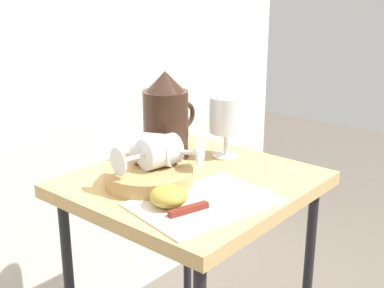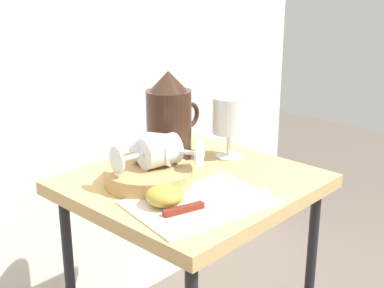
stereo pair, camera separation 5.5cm
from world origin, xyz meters
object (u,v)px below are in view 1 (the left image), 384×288
at_px(wine_glass_tipped_near, 156,149).
at_px(wine_glass_tipped_far, 158,152).
at_px(wine_glass_upright, 226,118).
at_px(apple_half_left, 169,196).
at_px(table, 192,211).
at_px(pitcher, 166,123).
at_px(knife, 207,205).
at_px(basket_tray, 149,177).

distance_m(wine_glass_tipped_near, wine_glass_tipped_far, 0.02).
xyz_separation_m(wine_glass_upright, apple_half_left, (-0.31, -0.09, -0.08)).
relative_size(table, wine_glass_upright, 4.68).
bearing_deg(wine_glass_upright, apple_half_left, -163.08).
xyz_separation_m(table, wine_glass_tipped_far, (-0.07, 0.04, 0.15)).
bearing_deg(table, pitcher, 63.67).
height_order(wine_glass_tipped_near, apple_half_left, wine_glass_tipped_near).
xyz_separation_m(pitcher, wine_glass_upright, (0.09, -0.11, 0.01)).
bearing_deg(apple_half_left, wine_glass_tipped_far, 52.59).
height_order(wine_glass_tipped_near, knife, wine_glass_tipped_near).
xyz_separation_m(wine_glass_upright, wine_glass_tipped_far, (-0.23, 0.01, -0.03)).
distance_m(basket_tray, wine_glass_tipped_far, 0.06).
bearing_deg(wine_glass_upright, wine_glass_tipped_far, 176.81).
distance_m(table, wine_glass_upright, 0.24).
bearing_deg(knife, apple_half_left, 126.24).
distance_m(table, knife, 0.19).
relative_size(wine_glass_tipped_far, knife, 0.65).
xyz_separation_m(basket_tray, wine_glass_tipped_near, (0.03, 0.01, 0.05)).
xyz_separation_m(pitcher, knife, (-0.17, -0.27, -0.08)).
distance_m(table, wine_glass_tipped_far, 0.17).
bearing_deg(pitcher, knife, -122.95).
distance_m(pitcher, wine_glass_upright, 0.15).
relative_size(wine_glass_upright, knife, 0.64).
height_order(wine_glass_tipped_far, apple_half_left, wine_glass_tipped_far).
relative_size(wine_glass_tipped_far, apple_half_left, 2.09).
bearing_deg(wine_glass_tipped_far, knife, -102.74).
bearing_deg(pitcher, wine_glass_tipped_far, -143.37).
relative_size(wine_glass_tipped_near, knife, 0.68).
relative_size(basket_tray, wine_glass_tipped_near, 1.17).
xyz_separation_m(basket_tray, knife, (-0.02, -0.17, -0.01)).
xyz_separation_m(pitcher, wine_glass_tipped_near, (-0.13, -0.09, -0.02)).
bearing_deg(apple_half_left, basket_tray, 62.02).
bearing_deg(wine_glass_tipped_near, table, -43.54).
height_order(wine_glass_tipped_near, wine_glass_tipped_far, wine_glass_tipped_near).
relative_size(pitcher, wine_glass_upright, 1.41).
relative_size(pitcher, knife, 0.90).
relative_size(wine_glass_upright, wine_glass_tipped_far, 0.98).
height_order(pitcher, wine_glass_tipped_near, pitcher).
bearing_deg(apple_half_left, knife, -53.76).
height_order(basket_tray, wine_glass_tipped_near, wine_glass_tipped_near).
xyz_separation_m(wine_glass_tipped_far, knife, (-0.04, -0.17, -0.06)).
distance_m(basket_tray, apple_half_left, 0.13).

